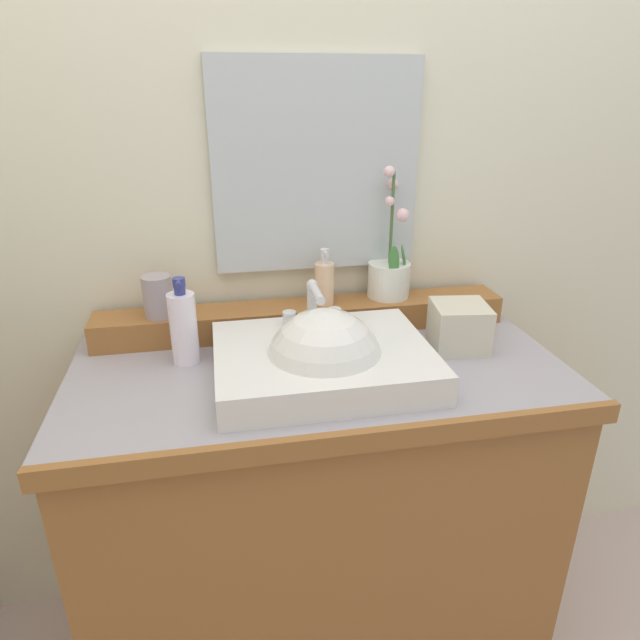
# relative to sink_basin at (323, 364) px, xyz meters

# --- Properties ---
(wall_back) EXTENTS (2.70, 0.20, 2.45)m
(wall_back) POSITION_rel_sink_basin_xyz_m (0.00, 0.44, 0.30)
(wall_back) COLOR beige
(wall_back) RESTS_ON ground
(vanity_cabinet) EXTENTS (1.14, 0.57, 0.90)m
(vanity_cabinet) POSITION_rel_sink_basin_xyz_m (0.00, 0.05, -0.48)
(vanity_cabinet) COLOR #965E2E
(vanity_cabinet) RESTS_ON ground
(back_ledge) EXTENTS (1.07, 0.12, 0.07)m
(back_ledge) POSITION_rel_sink_basin_xyz_m (0.00, 0.27, 0.00)
(back_ledge) COLOR #965E2E
(back_ledge) RESTS_ON vanity_cabinet
(sink_basin) EXTENTS (0.47, 0.37, 0.28)m
(sink_basin) POSITION_rel_sink_basin_xyz_m (0.00, 0.00, 0.00)
(sink_basin) COLOR white
(sink_basin) RESTS_ON vanity_cabinet
(potted_plant) EXTENTS (0.11, 0.11, 0.35)m
(potted_plant) POSITION_rel_sink_basin_xyz_m (0.24, 0.28, 0.11)
(potted_plant) COLOR silver
(potted_plant) RESTS_ON back_ledge
(soap_dispenser) EXTENTS (0.05, 0.05, 0.15)m
(soap_dispenser) POSITION_rel_sink_basin_xyz_m (0.06, 0.26, 0.10)
(soap_dispenser) COLOR beige
(soap_dispenser) RESTS_ON back_ledge
(tumbler_cup) EXTENTS (0.07, 0.07, 0.10)m
(tumbler_cup) POSITION_rel_sink_basin_xyz_m (-0.36, 0.25, 0.09)
(tumbler_cup) COLOR #9D9198
(tumbler_cup) RESTS_ON back_ledge
(lotion_bottle) EXTENTS (0.06, 0.07, 0.21)m
(lotion_bottle) POSITION_rel_sink_basin_xyz_m (-0.30, 0.14, 0.06)
(lotion_bottle) COLOR white
(lotion_bottle) RESTS_ON vanity_cabinet
(tissue_box) EXTENTS (0.15, 0.15, 0.11)m
(tissue_box) POSITION_rel_sink_basin_xyz_m (0.36, 0.09, 0.02)
(tissue_box) COLOR beige
(tissue_box) RESTS_ON vanity_cabinet
(mirror) EXTENTS (0.52, 0.02, 0.52)m
(mirror) POSITION_rel_sink_basin_xyz_m (0.05, 0.33, 0.38)
(mirror) COLOR silver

